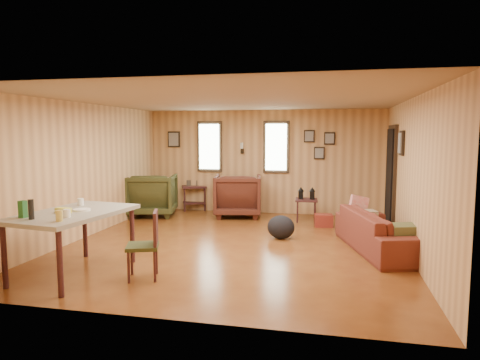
% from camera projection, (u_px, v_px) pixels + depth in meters
% --- Properties ---
extents(room, '(5.54, 6.04, 2.44)m').
position_uv_depth(room, '(248.00, 172.00, 7.30)').
color(room, brown).
rests_on(room, ground).
extents(sofa, '(1.19, 2.25, 0.84)m').
position_uv_depth(sofa, '(381.00, 225.00, 6.77)').
color(sofa, maroon).
rests_on(sofa, ground).
extents(recliner_brown, '(1.17, 1.12, 1.04)m').
position_uv_depth(recliner_brown, '(238.00, 193.00, 9.60)').
color(recliner_brown, '#441E14').
rests_on(recliner_brown, ground).
extents(recliner_green, '(1.20, 1.15, 1.05)m').
position_uv_depth(recliner_green, '(152.00, 193.00, 9.67)').
color(recliner_green, '#353819').
rests_on(recliner_green, ground).
extents(end_table, '(0.73, 0.70, 0.73)m').
position_uv_depth(end_table, '(194.00, 193.00, 10.41)').
color(end_table, '#421D1D').
rests_on(end_table, ground).
extents(side_table, '(0.49, 0.49, 0.73)m').
position_uv_depth(side_table, '(306.00, 198.00, 9.06)').
color(side_table, '#421D1D').
rests_on(side_table, ground).
extents(cooler, '(0.38, 0.30, 0.25)m').
position_uv_depth(cooler, '(324.00, 220.00, 8.56)').
color(cooler, maroon).
rests_on(cooler, ground).
extents(backpack, '(0.55, 0.45, 0.42)m').
position_uv_depth(backpack, '(281.00, 227.00, 7.57)').
color(backpack, black).
rests_on(backpack, ground).
extents(sofa_pillows, '(0.99, 1.83, 0.38)m').
position_uv_depth(sofa_pillows, '(380.00, 218.00, 6.86)').
color(sofa_pillows, '#4F532E').
rests_on(sofa_pillows, sofa).
extents(dining_table, '(1.20, 1.76, 1.08)m').
position_uv_depth(dining_table, '(72.00, 217.00, 5.59)').
color(dining_table, gray).
rests_on(dining_table, ground).
extents(dining_chair, '(0.51, 0.51, 0.88)m').
position_uv_depth(dining_chair, '(148.00, 241.00, 5.47)').
color(dining_chair, '#353819').
rests_on(dining_chair, ground).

